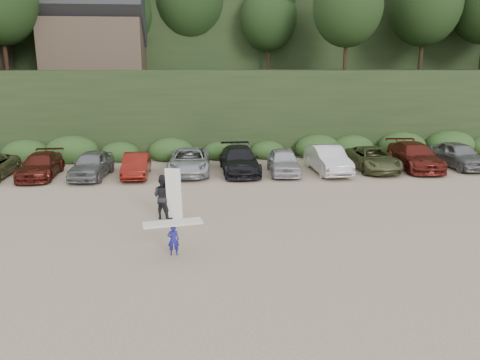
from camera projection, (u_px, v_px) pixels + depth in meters
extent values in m
plane|color=tan|center=(291.00, 228.00, 18.90)|extent=(120.00, 120.00, 0.00)
cube|color=black|center=(241.00, 106.00, 39.45)|extent=(80.00, 14.00, 6.00)
cube|color=black|center=(227.00, 51.00, 55.65)|extent=(90.00, 30.00, 16.00)
ellipsoid|color=black|center=(241.00, 6.00, 37.53)|extent=(66.00, 12.00, 10.00)
cube|color=#2B491E|center=(243.00, 150.00, 32.73)|extent=(46.20, 2.00, 1.20)
cube|color=brown|center=(96.00, 45.00, 39.13)|extent=(8.00, 6.00, 4.00)
imported|color=#4E1811|center=(41.00, 166.00, 27.27)|extent=(2.12, 4.83, 1.38)
imported|color=slate|center=(92.00, 164.00, 27.22)|extent=(2.17, 4.68, 1.55)
imported|color=maroon|center=(136.00, 165.00, 27.44)|extent=(1.52, 4.14, 1.35)
imported|color=#A6AAAD|center=(189.00, 161.00, 28.32)|extent=(2.59, 5.36, 1.47)
imported|color=black|center=(239.00, 160.00, 28.40)|extent=(2.34, 5.42, 1.56)
imported|color=#BABABF|center=(284.00, 161.00, 28.20)|extent=(2.04, 4.50, 1.50)
imported|color=silver|center=(328.00, 159.00, 28.43)|extent=(1.94, 5.01, 1.62)
imported|color=#515632|center=(373.00, 159.00, 29.16)|extent=(2.40, 5.08, 1.40)
imported|color=#5F1B15|center=(414.00, 156.00, 29.51)|extent=(2.51, 5.63, 1.60)
imported|color=slate|center=(459.00, 155.00, 29.85)|extent=(2.17, 4.84, 1.62)
imported|color=navy|center=(173.00, 240.00, 16.10)|extent=(0.41, 0.28, 1.10)
cube|color=silver|center=(173.00, 223.00, 15.95)|extent=(2.09, 0.93, 0.08)
imported|color=black|center=(163.00, 197.00, 19.84)|extent=(1.18, 1.12, 1.93)
cube|color=white|center=(174.00, 194.00, 19.55)|extent=(0.69, 0.45, 2.27)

